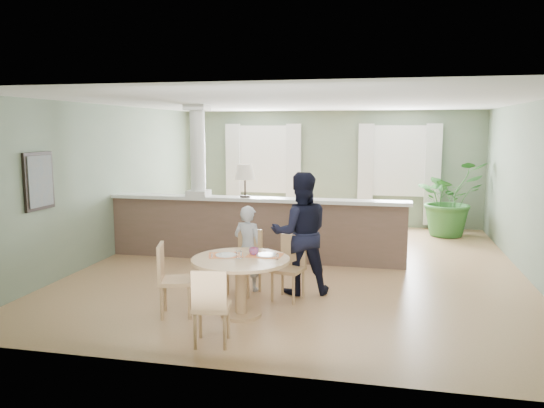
% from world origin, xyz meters
% --- Properties ---
extents(ground, '(8.00, 8.00, 0.00)m').
position_xyz_m(ground, '(0.00, 0.00, 0.00)').
color(ground, tan).
rests_on(ground, ground).
extents(room_shell, '(7.02, 8.02, 2.71)m').
position_xyz_m(room_shell, '(-0.03, 0.63, 1.81)').
color(room_shell, gray).
rests_on(room_shell, ground).
extents(pony_wall, '(5.32, 0.38, 2.70)m').
position_xyz_m(pony_wall, '(-0.99, 0.20, 0.71)').
color(pony_wall, brown).
rests_on(pony_wall, ground).
extents(sofa, '(3.06, 1.63, 0.85)m').
position_xyz_m(sofa, '(-1.30, 1.74, 0.42)').
color(sofa, '#937650').
rests_on(sofa, ground).
extents(houseplant, '(1.91, 1.87, 1.61)m').
position_xyz_m(houseplant, '(2.65, 3.20, 0.81)').
color(houseplant, '#2D6327').
rests_on(houseplant, ground).
extents(dining_table, '(1.20, 1.20, 0.82)m').
position_xyz_m(dining_table, '(-0.37, -2.52, 0.58)').
color(dining_table, tan).
rests_on(dining_table, ground).
extents(chair_far_boy, '(0.50, 0.50, 0.89)m').
position_xyz_m(chair_far_boy, '(-0.55, -1.59, 0.49)').
color(chair_far_boy, tan).
rests_on(chair_far_boy, ground).
extents(chair_far_man, '(0.47, 0.47, 0.86)m').
position_xyz_m(chair_far_man, '(0.10, -1.73, 0.47)').
color(chair_far_man, tan).
rests_on(chair_far_man, ground).
extents(chair_near, '(0.44, 0.44, 0.85)m').
position_xyz_m(chair_near, '(-0.42, -3.49, 0.47)').
color(chair_near, tan).
rests_on(chair_near, ground).
extents(chair_side, '(0.51, 0.51, 0.90)m').
position_xyz_m(chair_side, '(-1.21, -2.70, 0.50)').
color(chair_side, tan).
rests_on(chair_side, ground).
extents(child_person, '(0.50, 0.40, 1.22)m').
position_xyz_m(child_person, '(-0.55, -1.49, 0.61)').
color(child_person, '#A7A7AC').
rests_on(child_person, ground).
extents(man_person, '(0.98, 0.86, 1.70)m').
position_xyz_m(man_person, '(0.19, -1.45, 0.85)').
color(man_person, black).
rests_on(man_person, ground).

